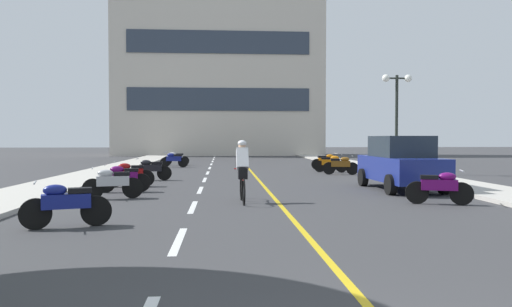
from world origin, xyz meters
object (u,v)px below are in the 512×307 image
(cyclist_rider, at_px, (242,170))
(motorcycle_10, at_px, (327,161))
(street_lamp_mid, at_px, (397,100))
(motorcycle_12, at_px, (176,158))
(parked_car_near, at_px, (400,163))
(motorcycle_3, at_px, (440,187))
(motorcycle_8, at_px, (341,165))
(motorcycle_9, at_px, (331,163))
(motorcycle_7, at_px, (151,169))
(motorcycle_11, at_px, (174,159))
(motorcycle_5, at_px, (123,178))
(motorcycle_4, at_px, (112,183))
(motorcycle_2, at_px, (66,204))
(motorcycle_6, at_px, (130,174))

(cyclist_rider, bearing_deg, motorcycle_10, 68.60)
(street_lamp_mid, height_order, motorcycle_12, street_lamp_mid)
(street_lamp_mid, distance_m, parked_car_near, 7.82)
(motorcycle_3, bearing_deg, motorcycle_8, 90.13)
(parked_car_near, xyz_separation_m, motorcycle_12, (-8.98, 15.22, -0.44))
(street_lamp_mid, bearing_deg, motorcycle_3, -104.48)
(motorcycle_8, relative_size, motorcycle_9, 1.01)
(street_lamp_mid, height_order, motorcycle_7, street_lamp_mid)
(motorcycle_10, bearing_deg, parked_car_near, -88.95)
(motorcycle_9, bearing_deg, parked_car_near, -87.02)
(motorcycle_10, distance_m, motorcycle_11, 9.10)
(motorcycle_5, xyz_separation_m, motorcycle_12, (0.20, 15.28, 0.00))
(motorcycle_5, relative_size, motorcycle_10, 1.00)
(motorcycle_12, height_order, cyclist_rider, cyclist_rider)
(motorcycle_4, distance_m, motorcycle_12, 16.99)
(motorcycle_8, height_order, cyclist_rider, cyclist_rider)
(motorcycle_10, bearing_deg, motorcycle_4, -125.82)
(motorcycle_5, bearing_deg, motorcycle_8, 38.02)
(motorcycle_12, bearing_deg, motorcycle_11, -87.62)
(motorcycle_10, bearing_deg, motorcycle_3, -90.40)
(motorcycle_7, xyz_separation_m, motorcycle_9, (8.51, 4.17, 0.00))
(motorcycle_3, relative_size, motorcycle_8, 0.98)
(parked_car_near, xyz_separation_m, cyclist_rider, (-5.44, -2.77, -0.03))
(motorcycle_2, height_order, cyclist_rider, cyclist_rider)
(street_lamp_mid, relative_size, motorcycle_9, 2.82)
(motorcycle_8, relative_size, motorcycle_11, 0.99)
(motorcycle_6, relative_size, motorcycle_12, 1.00)
(street_lamp_mid, relative_size, motorcycle_3, 2.85)
(parked_car_near, height_order, motorcycle_11, parked_car_near)
(motorcycle_4, relative_size, cyclist_rider, 0.94)
(motorcycle_4, bearing_deg, motorcycle_2, -88.56)
(motorcycle_3, distance_m, motorcycle_12, 20.69)
(motorcycle_2, bearing_deg, street_lamp_mid, 49.01)
(motorcycle_3, distance_m, motorcycle_11, 18.92)
(motorcycle_6, bearing_deg, motorcycle_7, 82.48)
(motorcycle_5, xyz_separation_m, motorcycle_8, (8.86, 6.93, 0.00))
(cyclist_rider, bearing_deg, parked_car_near, 26.96)
(motorcycle_4, relative_size, motorcycle_5, 0.99)
(parked_car_near, bearing_deg, street_lamp_mid, 70.78)
(motorcycle_11, bearing_deg, motorcycle_4, -90.92)
(motorcycle_2, bearing_deg, motorcycle_12, 89.87)
(motorcycle_3, height_order, motorcycle_10, same)
(motorcycle_6, bearing_deg, cyclist_rider, -49.15)
(parked_car_near, height_order, motorcycle_3, parked_car_near)
(motorcycle_5, height_order, motorcycle_6, same)
(motorcycle_3, xyz_separation_m, motorcycle_10, (0.10, 14.19, 0.00))
(motorcycle_7, bearing_deg, motorcycle_9, 26.09)
(motorcycle_5, bearing_deg, motorcycle_12, 89.24)
(motorcycle_3, distance_m, motorcycle_4, 9.03)
(motorcycle_3, relative_size, cyclist_rider, 0.93)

